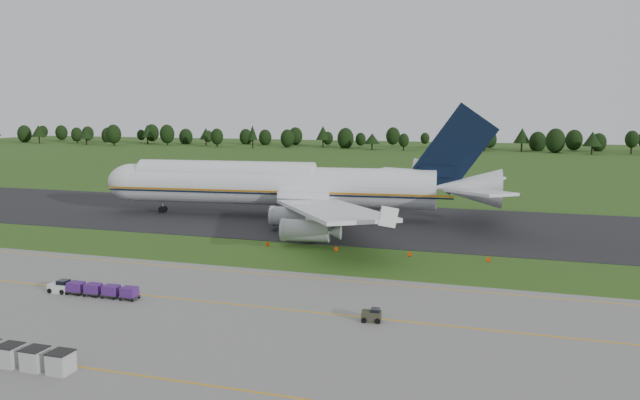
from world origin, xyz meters
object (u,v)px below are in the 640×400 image
(baggage_train, at_px, (91,289))
(uld_row, at_px, (23,357))
(edge_markers, at_px, (372,252))
(utility_cart, at_px, (371,316))
(aircraft, at_px, (284,185))

(baggage_train, bearing_deg, uld_row, -68.38)
(uld_row, xyz_separation_m, edge_markers, (17.79, 46.04, -0.64))
(utility_cart, relative_size, edge_markers, 0.06)
(baggage_train, bearing_deg, edge_markers, 49.02)
(aircraft, xyz_separation_m, uld_row, (4.25, -70.17, -5.12))
(aircraft, height_order, edge_markers, aircraft)
(uld_row, relative_size, edge_markers, 0.28)
(baggage_train, relative_size, uld_row, 1.23)
(utility_cart, height_order, edge_markers, utility_cart)
(aircraft, distance_m, uld_row, 70.48)
(uld_row, bearing_deg, utility_cart, 37.81)
(edge_markers, bearing_deg, uld_row, -111.12)
(baggage_train, distance_m, edge_markers, 37.73)
(edge_markers, bearing_deg, aircraft, 132.41)
(baggage_train, xyz_separation_m, uld_row, (6.96, -17.56, 0.14))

